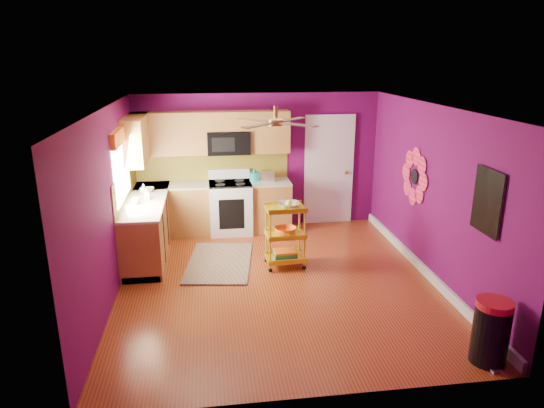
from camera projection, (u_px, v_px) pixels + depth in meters
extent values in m
plane|color=maroon|center=(277.00, 282.00, 7.04)|extent=(5.00, 5.00, 0.00)
cube|color=#5F0A51|center=(258.00, 161.00, 9.03)|extent=(4.50, 0.04, 2.50)
cube|color=#5F0A51|center=(319.00, 279.00, 4.30)|extent=(4.50, 0.04, 2.50)
cube|color=#5F0A51|center=(109.00, 206.00, 6.38)|extent=(0.04, 5.00, 2.50)
cube|color=#5F0A51|center=(432.00, 193.00, 6.96)|extent=(0.04, 5.00, 2.50)
cube|color=silver|center=(278.00, 107.00, 6.30)|extent=(4.50, 5.00, 0.04)
cube|color=white|center=(423.00, 269.00, 7.30)|extent=(0.05, 4.90, 0.14)
cube|color=#915D27|center=(148.00, 227.00, 7.93)|extent=(0.60, 2.30, 0.90)
cube|color=#915D27|center=(214.00, 209.00, 8.88)|extent=(2.80, 0.60, 0.90)
cube|color=beige|center=(146.00, 200.00, 7.79)|extent=(0.63, 2.30, 0.04)
cube|color=beige|center=(213.00, 184.00, 8.74)|extent=(2.80, 0.63, 0.04)
cube|color=black|center=(150.00, 250.00, 8.05)|extent=(0.54, 2.30, 0.10)
cube|color=black|center=(215.00, 229.00, 9.00)|extent=(2.80, 0.54, 0.10)
cube|color=white|center=(231.00, 208.00, 8.88)|extent=(0.76, 0.66, 0.92)
cube|color=black|center=(230.00, 184.00, 8.75)|extent=(0.76, 0.62, 0.03)
cube|color=white|center=(229.00, 174.00, 8.98)|extent=(0.76, 0.06, 0.18)
cube|color=black|center=(232.00, 214.00, 8.58)|extent=(0.45, 0.02, 0.55)
cube|color=#915D27|center=(169.00, 134.00, 8.50)|extent=(1.32, 0.33, 0.75)
cube|color=#915D27|center=(269.00, 132.00, 8.73)|extent=(0.72, 0.33, 0.75)
cube|color=#915D27|center=(228.00, 121.00, 8.58)|extent=(0.76, 0.33, 0.34)
cube|color=#915D27|center=(136.00, 139.00, 7.98)|extent=(0.33, 1.30, 0.75)
cube|color=black|center=(229.00, 143.00, 8.66)|extent=(0.76, 0.38, 0.40)
cube|color=brown|center=(212.00, 166.00, 8.93)|extent=(2.80, 0.01, 0.51)
cube|color=brown|center=(126.00, 184.00, 7.67)|extent=(0.01, 2.30, 0.51)
cube|color=white|center=(121.00, 166.00, 7.29)|extent=(0.03, 1.20, 1.00)
cube|color=orange|center=(120.00, 135.00, 7.15)|extent=(0.08, 1.35, 0.22)
cube|color=white|center=(329.00, 171.00, 9.25)|extent=(0.85, 0.04, 2.05)
cube|color=white|center=(329.00, 171.00, 9.23)|extent=(0.95, 0.02, 2.15)
sphere|color=#BF8C3F|center=(346.00, 173.00, 9.25)|extent=(0.07, 0.07, 0.07)
cylinder|color=black|center=(414.00, 177.00, 7.49)|extent=(0.01, 0.24, 0.24)
cube|color=#1CA0B6|center=(488.00, 202.00, 5.54)|extent=(0.03, 0.52, 0.72)
cube|color=black|center=(487.00, 202.00, 5.54)|extent=(0.01, 0.56, 0.76)
cylinder|color=#BF8C3F|center=(276.00, 112.00, 6.51)|extent=(0.06, 0.06, 0.16)
cylinder|color=#BF8C3F|center=(276.00, 122.00, 6.55)|extent=(0.20, 0.20, 0.08)
cube|color=#4C2D19|center=(292.00, 119.00, 6.84)|extent=(0.47, 0.47, 0.01)
cube|color=#4C2D19|center=(254.00, 120.00, 6.77)|extent=(0.47, 0.47, 0.01)
cube|color=#4C2D19|center=(258.00, 126.00, 6.26)|extent=(0.47, 0.47, 0.01)
cube|color=#4C2D19|center=(299.00, 125.00, 6.33)|extent=(0.47, 0.47, 0.01)
cube|color=black|center=(219.00, 262.00, 7.66)|extent=(1.18, 1.69, 0.02)
cylinder|color=yellow|center=(270.00, 241.00, 7.21)|extent=(0.03, 0.03, 0.91)
cylinder|color=yellow|center=(305.00, 239.00, 7.30)|extent=(0.03, 0.03, 0.91)
cylinder|color=yellow|center=(266.00, 233.00, 7.55)|extent=(0.03, 0.03, 0.91)
cylinder|color=yellow|center=(299.00, 231.00, 7.64)|extent=(0.03, 0.03, 0.91)
sphere|color=black|center=(270.00, 270.00, 7.35)|extent=(0.06, 0.06, 0.06)
sphere|color=black|center=(304.00, 267.00, 7.43)|extent=(0.06, 0.06, 0.06)
sphere|color=black|center=(266.00, 260.00, 7.69)|extent=(0.06, 0.06, 0.06)
sphere|color=black|center=(299.00, 258.00, 7.78)|extent=(0.06, 0.06, 0.06)
cube|color=yellow|center=(285.00, 209.00, 7.29)|extent=(0.61, 0.46, 0.03)
cube|color=yellow|center=(285.00, 235.00, 7.42)|extent=(0.61, 0.46, 0.03)
cube|color=yellow|center=(285.00, 258.00, 7.53)|extent=(0.61, 0.46, 0.03)
imported|color=beige|center=(289.00, 205.00, 7.29)|extent=(0.34, 0.34, 0.08)
sphere|color=yellow|center=(289.00, 203.00, 7.28)|extent=(0.11, 0.11, 0.11)
imported|color=orange|center=(285.00, 231.00, 7.40)|extent=(0.35, 0.35, 0.10)
cube|color=navy|center=(285.00, 256.00, 7.52)|extent=(0.35, 0.27, 0.04)
cube|color=#267233|center=(285.00, 253.00, 7.51)|extent=(0.35, 0.27, 0.04)
cube|color=orange|center=(285.00, 251.00, 7.50)|extent=(0.35, 0.27, 0.03)
cylinder|color=black|center=(490.00, 335.00, 5.13)|extent=(0.43, 0.43, 0.65)
cylinder|color=red|center=(495.00, 304.00, 5.02)|extent=(0.38, 0.38, 0.08)
cube|color=beige|center=(497.00, 370.00, 5.04)|extent=(0.14, 0.08, 0.03)
cylinder|color=teal|center=(254.00, 177.00, 8.86)|extent=(0.18, 0.18, 0.16)
sphere|color=teal|center=(254.00, 171.00, 8.83)|extent=(0.06, 0.06, 0.06)
cube|color=beige|center=(268.00, 177.00, 8.81)|extent=(0.22, 0.15, 0.18)
imported|color=#EA3F72|center=(147.00, 194.00, 7.71)|extent=(0.08, 0.09, 0.19)
imported|color=white|center=(144.00, 189.00, 8.05)|extent=(0.13, 0.13, 0.17)
imported|color=white|center=(147.00, 190.00, 8.18)|extent=(0.24, 0.24, 0.06)
imported|color=white|center=(135.00, 201.00, 7.49)|extent=(0.13, 0.13, 0.10)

